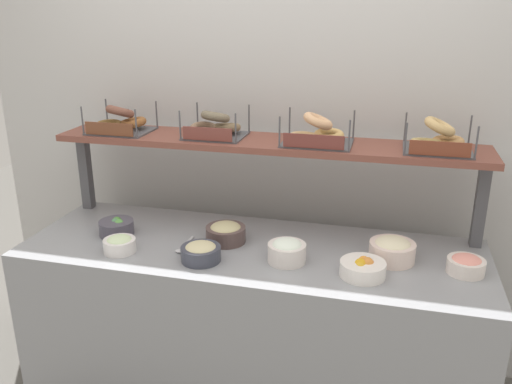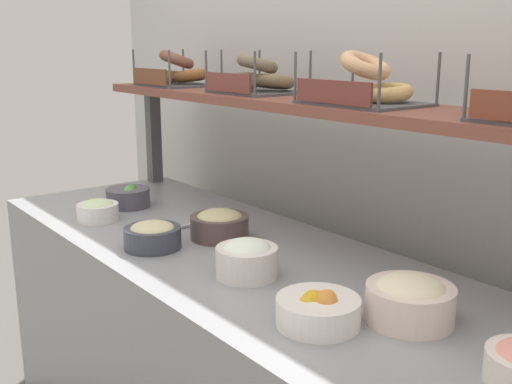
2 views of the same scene
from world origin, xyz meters
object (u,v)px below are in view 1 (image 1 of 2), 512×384
object	(u,v)px
bowl_scallion_spread	(120,244)
bowl_potato_salad	(392,249)
bagel_basket_sesame	(438,140)
bagel_basket_poppy	(215,127)
bowl_fruit_salad	(363,268)
bowl_veggie_mix	(117,227)
bagel_basket_cinnamon_raisin	(120,122)
bowl_hummus	(226,232)
serving_spoon_near_plate	(183,247)
bowl_lox_spread	(466,264)
bowl_tuna_salad	(201,252)
bagel_basket_plain	(317,134)
bowl_cream_cheese	(287,251)

from	to	relation	value
bowl_scallion_spread	bowl_potato_salad	xyz separation A→B (m)	(1.16, 0.21, 0.01)
bagel_basket_sesame	bagel_basket_poppy	bearing A→B (deg)	179.24
bowl_fruit_salad	bagel_basket_poppy	distance (m)	0.97
bowl_veggie_mix	bagel_basket_cinnamon_raisin	bearing A→B (deg)	107.19
bowl_hummus	serving_spoon_near_plate	xyz separation A→B (m)	(-0.16, -0.12, -0.04)
bowl_scallion_spread	serving_spoon_near_plate	world-z (taller)	bowl_scallion_spread
bowl_veggie_mix	serving_spoon_near_plate	world-z (taller)	bowl_veggie_mix
bagel_basket_sesame	bowl_hummus	bearing A→B (deg)	-165.78
bagel_basket_poppy	bowl_veggie_mix	bearing A→B (deg)	-144.22
bowl_veggie_mix	bowl_fruit_salad	size ratio (longest dim) A/B	0.88
bowl_scallion_spread	bagel_basket_poppy	world-z (taller)	bagel_basket_poppy
bowl_scallion_spread	bowl_veggie_mix	bearing A→B (deg)	122.01
bowl_fruit_salad	serving_spoon_near_plate	bearing A→B (deg)	175.99
bowl_lox_spread	bowl_scallion_spread	distance (m)	1.46
serving_spoon_near_plate	bagel_basket_cinnamon_raisin	xyz separation A→B (m)	(-0.45, 0.34, 0.47)
bowl_lox_spread	bowl_tuna_salad	size ratio (longest dim) A/B	0.89
bowl_hummus	bowl_fruit_salad	world-z (taller)	bowl_hummus
bowl_tuna_salad	bagel_basket_poppy	size ratio (longest dim) A/B	0.59
bowl_scallion_spread	bowl_fruit_salad	distance (m)	1.05
bowl_scallion_spread	serving_spoon_near_plate	size ratio (longest dim) A/B	0.80
bagel_basket_plain	bagel_basket_sesame	size ratio (longest dim) A/B	1.09
bowl_veggie_mix	bowl_hummus	world-z (taller)	bowl_hummus
bowl_hummus	bagel_basket_poppy	bearing A→B (deg)	116.61
bowl_hummus	bagel_basket_sesame	distance (m)	1.02
bowl_tuna_salad	bagel_basket_plain	xyz separation A→B (m)	(0.41, 0.43, 0.44)
bowl_fruit_salad	bowl_hummus	bearing A→B (deg)	164.25
bowl_scallion_spread	serving_spoon_near_plate	bearing A→B (deg)	20.36
bowl_hummus	bowl_potato_salad	bearing A→B (deg)	-0.71
serving_spoon_near_plate	bowl_hummus	bearing A→B (deg)	37.37
bowl_fruit_salad	bowl_scallion_spread	bearing A→B (deg)	-177.78
bowl_lox_spread	bowl_fruit_salad	bearing A→B (deg)	-162.27
bagel_basket_sesame	bowl_tuna_salad	bearing A→B (deg)	-154.97
bowl_veggie_mix	bowl_lox_spread	distance (m)	1.55
bowl_lox_spread	bowl_hummus	world-z (taller)	bowl_hummus
bowl_fruit_salad	bowl_cream_cheese	bearing A→B (deg)	171.30
bowl_hummus	bowl_veggie_mix	bearing A→B (deg)	-174.43
bowl_potato_salad	bagel_basket_plain	distance (m)	0.61
bowl_cream_cheese	bowl_tuna_salad	world-z (taller)	bowl_cream_cheese
bowl_tuna_salad	serving_spoon_near_plate	distance (m)	0.15
bowl_veggie_mix	bagel_basket_sesame	bearing A→B (deg)	11.08
bowl_scallion_spread	bagel_basket_sesame	world-z (taller)	bagel_basket_sesame
bowl_scallion_spread	bowl_tuna_salad	distance (m)	0.37
bowl_veggie_mix	bowl_hummus	xyz separation A→B (m)	(0.52, 0.05, 0.01)
bowl_hummus	serving_spoon_near_plate	bearing A→B (deg)	-142.63
bowl_scallion_spread	bowl_tuna_salad	world-z (taller)	bowl_tuna_salad
bowl_veggie_mix	bagel_basket_poppy	size ratio (longest dim) A/B	0.57
bowl_lox_spread	bowl_tuna_salad	distance (m)	1.09
bowl_fruit_salad	bagel_basket_poppy	xyz separation A→B (m)	(-0.75, 0.42, 0.44)
bowl_potato_salad	serving_spoon_near_plate	bearing A→B (deg)	-172.84
bowl_lox_spread	bagel_basket_sesame	xyz separation A→B (m)	(-0.14, 0.28, 0.44)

